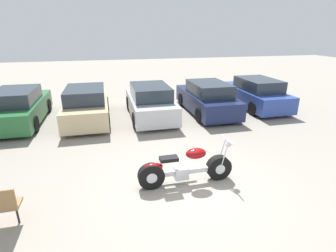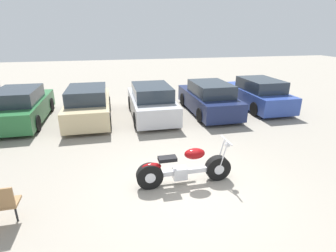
# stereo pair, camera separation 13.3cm
# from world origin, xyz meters

# --- Properties ---
(ground_plane) EXTENTS (60.00, 60.00, 0.00)m
(ground_plane) POSITION_xyz_m (0.00, 0.00, 0.00)
(ground_plane) COLOR gray
(motorcycle) EXTENTS (2.40, 0.62, 1.09)m
(motorcycle) POSITION_xyz_m (-0.03, 0.19, 0.42)
(motorcycle) COLOR black
(motorcycle) RESTS_ON ground_plane
(parked_car_green) EXTENTS (1.80, 4.30, 1.44)m
(parked_car_green) POSITION_xyz_m (-5.28, 6.13, 0.67)
(parked_car_green) COLOR #286B38
(parked_car_green) RESTS_ON ground_plane
(parked_car_champagne) EXTENTS (1.80, 4.30, 1.44)m
(parked_car_champagne) POSITION_xyz_m (-2.62, 5.88, 0.67)
(parked_car_champagne) COLOR #C6B284
(parked_car_champagne) RESTS_ON ground_plane
(parked_car_silver) EXTENTS (1.80, 4.30, 1.44)m
(parked_car_silver) POSITION_xyz_m (0.05, 5.74, 0.67)
(parked_car_silver) COLOR #BCBCC1
(parked_car_silver) RESTS_ON ground_plane
(parked_car_navy) EXTENTS (1.80, 4.30, 1.44)m
(parked_car_navy) POSITION_xyz_m (2.72, 5.76, 0.67)
(parked_car_navy) COLOR #19234C
(parked_car_navy) RESTS_ON ground_plane
(parked_car_blue) EXTENTS (1.80, 4.30, 1.44)m
(parked_car_blue) POSITION_xyz_m (5.38, 6.09, 0.67)
(parked_car_blue) COLOR #2D479E
(parked_car_blue) RESTS_ON ground_plane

